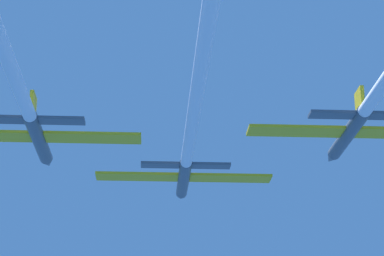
% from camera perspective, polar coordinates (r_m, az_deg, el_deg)
% --- Properties ---
extents(jet_lead, '(17.52, 62.62, 2.90)m').
position_cam_1_polar(jet_lead, '(60.56, 0.18, 1.40)').
color(jet_lead, '#4C5660').
extents(jet_left_wing, '(17.52, 59.47, 2.90)m').
position_cam_1_polar(jet_left_wing, '(51.80, -13.65, 5.74)').
color(jet_left_wing, '#4C5660').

